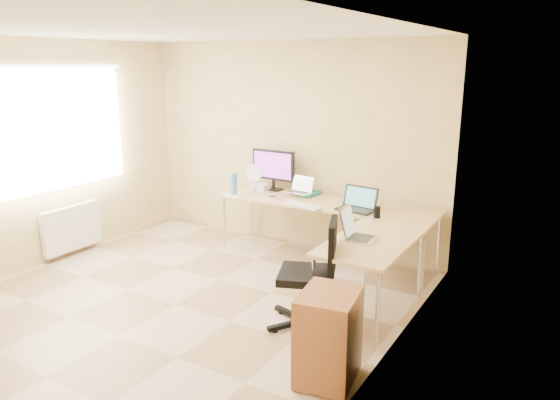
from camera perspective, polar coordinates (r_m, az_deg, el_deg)
The scene contains 25 objects.
floor at distance 5.37m, azimuth -11.37°, elevation -11.13°, with size 4.50×4.50×0.00m, color tan.
ceiling at distance 4.86m, azimuth -12.99°, elevation 17.70°, with size 4.50×4.50×0.00m, color white.
wall_back at distance 6.74m, azimuth 1.07°, elevation 6.04°, with size 4.50×4.50×0.00m, color #E7C37C.
wall_left at distance 6.56m, azimuth -25.71°, elevation 4.34°, with size 4.50×4.50×0.00m, color #E7C37C.
wall_right at distance 3.86m, azimuth 11.30°, elevation -0.84°, with size 4.50×4.50×0.00m, color #E7C37C.
desk_main at distance 6.28m, azimuth 4.92°, elevation -3.44°, with size 2.65×0.70×0.73m, color tan.
desk_return at distance 5.06m, azimuth 9.83°, elevation -8.22°, with size 0.70×1.30×0.73m, color tan.
monitor at distance 6.69m, azimuth -0.74°, elevation 3.30°, with size 0.61×0.20×0.52m, color black.
book_stack at distance 6.48m, azimuth 3.24°, elevation 0.72°, with size 0.19×0.27×0.04m, color #17847E.
laptop_center at distance 6.39m, azimuth 2.12°, elevation 1.64°, with size 0.30×0.23×0.19m, color silver.
laptop_black at distance 5.83m, azimuth 8.34°, elevation 0.11°, with size 0.41×0.31×0.26m, color black.
keyboard at distance 5.98m, azimuth 2.56°, elevation -0.57°, with size 0.49×0.14×0.02m, color silver.
mouse at distance 5.94m, azimuth 3.19°, elevation -0.60°, with size 0.11×0.07×0.04m, color silver.
mug at distance 6.52m, azimuth -3.03°, elevation 1.09°, with size 0.11×0.11×0.10m, color white.
cd_stack at distance 6.31m, azimuth -0.91°, elevation 0.28°, with size 0.11×0.11×0.03m, color silver.
water_bottle at distance 6.48m, azimuth -5.05°, elevation 1.75°, with size 0.08×0.08×0.28m, color #3773B8.
papers at distance 6.50m, azimuth -5.12°, elevation 0.55°, with size 0.20×0.29×0.01m, color silver.
white_box at distance 6.73m, azimuth -2.19°, elevation 1.42°, with size 0.22×0.16×0.08m, color beige.
desk_fan at distance 6.86m, azimuth -2.69°, elevation 2.54°, with size 0.22×0.22×0.28m, color white.
black_cup at distance 5.61m, azimuth 10.56°, elevation -1.32°, with size 0.07×0.07×0.12m, color black.
laptop_return at distance 4.89m, azimuth 8.72°, elevation -2.91°, with size 0.29×0.37×0.24m, color silver.
office_chair at distance 4.70m, azimuth 2.81°, elevation -8.05°, with size 0.61×0.61×1.01m, color black.
cabinet at distance 4.01m, azimuth 5.32°, elevation -14.60°, with size 0.40×0.50×0.69m, color brown.
radiator at distance 6.93m, azimuth -21.79°, elevation -2.85°, with size 0.09×0.80×0.55m, color white.
window at distance 6.71m, azimuth -22.87°, elevation 7.01°, with size 0.10×1.80×1.40m, color white.
Camera 1 is at (3.34, -3.51, 2.32)m, focal length 33.47 mm.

